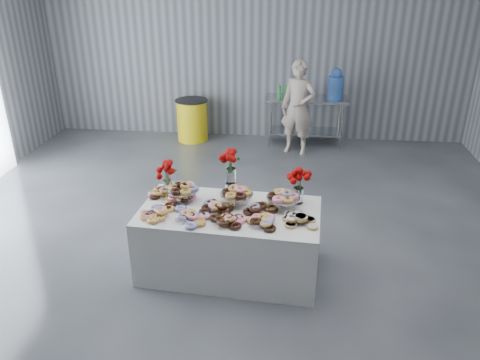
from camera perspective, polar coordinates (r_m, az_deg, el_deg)
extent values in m
plane|color=#35373C|center=(5.43, -2.11, -10.22)|extent=(9.00, 9.00, 0.00)
cube|color=gray|center=(8.99, 1.97, 17.61)|extent=(8.00, 0.04, 4.00)
cube|color=white|center=(5.14, -1.25, -7.39)|extent=(1.96, 1.12, 0.75)
cube|color=silver|center=(8.79, 8.12, 9.78)|extent=(1.50, 0.60, 0.04)
cube|color=silver|center=(8.97, 7.88, 5.89)|extent=(1.40, 0.55, 0.03)
cylinder|color=silver|center=(8.68, 3.66, 6.69)|extent=(0.04, 0.04, 0.86)
cylinder|color=silver|center=(8.72, 12.26, 6.26)|extent=(0.04, 0.04, 0.86)
cylinder|color=silver|center=(9.16, 3.82, 7.64)|extent=(0.04, 0.04, 0.86)
cylinder|color=silver|center=(9.20, 11.99, 7.24)|extent=(0.04, 0.04, 0.86)
cylinder|color=silver|center=(5.18, -6.96, -1.82)|extent=(0.06, 0.06, 0.12)
cylinder|color=silver|center=(5.15, -6.99, -1.17)|extent=(0.36, 0.36, 0.01)
cylinder|color=silver|center=(5.04, -0.40, -2.36)|extent=(0.06, 0.06, 0.12)
cylinder|color=silver|center=(5.02, -0.41, -1.70)|extent=(0.36, 0.36, 0.01)
cylinder|color=silver|center=(4.99, 5.26, -2.81)|extent=(0.06, 0.06, 0.12)
cylinder|color=silver|center=(4.96, 5.29, -2.14)|extent=(0.36, 0.36, 0.01)
cylinder|color=white|center=(5.31, -8.74, -0.88)|extent=(0.11, 0.11, 0.18)
cylinder|color=#1E5919|center=(5.25, -8.83, 0.40)|extent=(0.04, 0.04, 0.18)
cylinder|color=white|center=(5.10, 7.10, -1.87)|extent=(0.11, 0.11, 0.18)
cylinder|color=#1E5919|center=(5.04, 7.18, -0.55)|extent=(0.04, 0.04, 0.18)
cylinder|color=silver|center=(5.23, -1.09, -1.15)|extent=(0.14, 0.14, 0.15)
cylinder|color=white|center=(5.16, -1.10, 0.50)|extent=(0.11, 0.11, 0.18)
cylinder|color=#1E5919|center=(5.11, -1.11, 1.83)|extent=(0.04, 0.04, 0.18)
cylinder|color=#4585EC|center=(8.77, 11.52, 10.98)|extent=(0.28, 0.28, 0.40)
sphere|color=#4585EC|center=(8.72, 11.67, 12.61)|extent=(0.20, 0.20, 0.20)
imported|color=#CC8C93|center=(8.37, 7.08, 8.72)|extent=(0.69, 0.56, 1.66)
cylinder|color=yellow|center=(9.12, -5.84, 7.21)|extent=(0.58, 0.58, 0.78)
cylinder|color=black|center=(9.00, -5.95, 9.63)|extent=(0.62, 0.62, 0.02)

